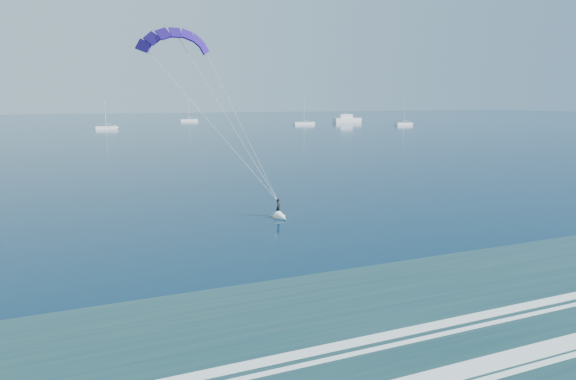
% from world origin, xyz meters
% --- Properties ---
extents(kitesurfer_rig, '(14.69, 4.56, 18.09)m').
position_xyz_m(kitesurfer_rig, '(3.28, 34.37, 9.36)').
color(kitesurfer_rig, '#BB8616').
rests_on(kitesurfer_rig, ground).
extents(motor_yacht, '(14.77, 3.94, 6.14)m').
position_xyz_m(motor_yacht, '(121.73, 220.05, 1.61)').
color(motor_yacht, white).
rests_on(motor_yacht, ground).
extents(sailboat_3, '(7.78, 2.40, 10.93)m').
position_xyz_m(sailboat_3, '(4.26, 201.34, 0.68)').
color(sailboat_3, white).
rests_on(sailboat_3, ground).
extents(sailboat_4, '(8.95, 2.40, 12.14)m').
position_xyz_m(sailboat_4, '(49.88, 261.47, 0.68)').
color(sailboat_4, white).
rests_on(sailboat_4, ground).
extents(sailboat_5, '(10.07, 2.40, 13.55)m').
position_xyz_m(sailboat_5, '(90.93, 205.63, 0.69)').
color(sailboat_5, white).
rests_on(sailboat_5, ground).
extents(sailboat_6, '(8.19, 2.40, 11.17)m').
position_xyz_m(sailboat_6, '(129.50, 182.30, 0.68)').
color(sailboat_6, white).
rests_on(sailboat_6, ground).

